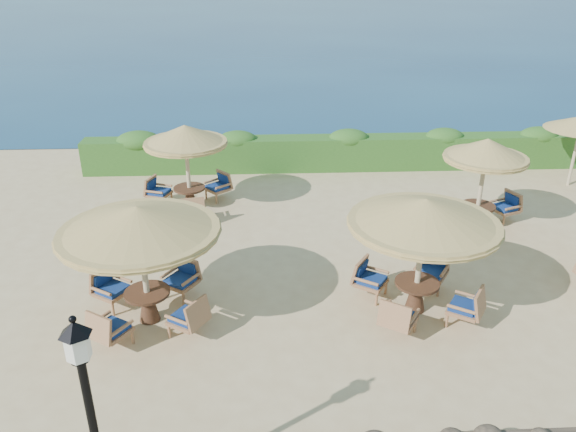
{
  "coord_description": "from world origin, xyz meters",
  "views": [
    {
      "loc": [
        -2.6,
        -12.19,
        7.07
      ],
      "look_at": [
        -2.02,
        0.29,
        1.3
      ],
      "focal_mm": 35.0,
      "sensor_mm": 36.0,
      "label": 1
    }
  ],
  "objects_px": {
    "cafe_set_0": "(140,240)",
    "cafe_set_4": "(484,165)",
    "cafe_set_1": "(423,232)",
    "cafe_set_3": "(186,152)"
  },
  "relations": [
    {
      "from": "cafe_set_1",
      "to": "cafe_set_3",
      "type": "height_order",
      "value": "same"
    },
    {
      "from": "cafe_set_0",
      "to": "cafe_set_4",
      "type": "height_order",
      "value": "same"
    },
    {
      "from": "cafe_set_0",
      "to": "cafe_set_1",
      "type": "height_order",
      "value": "same"
    },
    {
      "from": "cafe_set_0",
      "to": "cafe_set_1",
      "type": "distance_m",
      "value": 5.76
    },
    {
      "from": "cafe_set_1",
      "to": "cafe_set_3",
      "type": "xyz_separation_m",
      "value": [
        -5.54,
        5.76,
        -0.08
      ]
    },
    {
      "from": "cafe_set_0",
      "to": "cafe_set_4",
      "type": "xyz_separation_m",
      "value": [
        8.55,
        4.12,
        -0.04
      ]
    },
    {
      "from": "cafe_set_4",
      "to": "cafe_set_3",
      "type": "bearing_deg",
      "value": 168.16
    },
    {
      "from": "cafe_set_3",
      "to": "cafe_set_4",
      "type": "distance_m",
      "value": 8.5
    },
    {
      "from": "cafe_set_1",
      "to": "cafe_set_4",
      "type": "distance_m",
      "value": 4.88
    },
    {
      "from": "cafe_set_1",
      "to": "cafe_set_3",
      "type": "relative_size",
      "value": 1.17
    }
  ]
}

